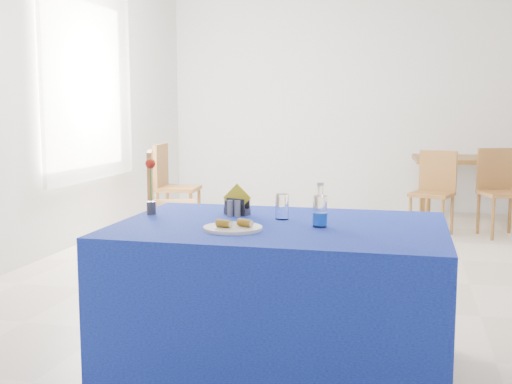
% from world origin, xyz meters
% --- Properties ---
extents(floor, '(7.00, 7.00, 0.00)m').
position_xyz_m(floor, '(0.00, 0.00, 0.00)').
color(floor, beige).
rests_on(floor, ground).
extents(room_shell, '(7.00, 7.00, 7.00)m').
position_xyz_m(room_shell, '(0.00, 0.00, 1.75)').
color(room_shell, silver).
rests_on(room_shell, ground).
extents(window_pane, '(0.04, 1.50, 1.60)m').
position_xyz_m(window_pane, '(-2.47, 0.80, 1.55)').
color(window_pane, white).
rests_on(window_pane, room_shell).
extents(curtain, '(0.04, 1.75, 1.85)m').
position_xyz_m(curtain, '(-2.40, 0.80, 1.55)').
color(curtain, white).
rests_on(curtain, room_shell).
extents(plate, '(0.28, 0.28, 0.01)m').
position_xyz_m(plate, '(-0.16, -2.13, 0.77)').
color(plate, silver).
rests_on(plate, blue_table).
extents(drinking_glass, '(0.07, 0.07, 0.13)m').
position_xyz_m(drinking_glass, '(0.01, -1.80, 0.82)').
color(drinking_glass, white).
rests_on(drinking_glass, blue_table).
extents(salt_shaker, '(0.03, 0.03, 0.08)m').
position_xyz_m(salt_shaker, '(-0.27, -1.77, 0.80)').
color(salt_shaker, slate).
rests_on(salt_shaker, blue_table).
extents(pepper_shaker, '(0.03, 0.03, 0.08)m').
position_xyz_m(pepper_shaker, '(-0.23, -1.77, 0.80)').
color(pepper_shaker, slate).
rests_on(pepper_shaker, blue_table).
extents(blue_table, '(1.60, 1.10, 0.76)m').
position_xyz_m(blue_table, '(0.03, -1.92, 0.38)').
color(blue_table, '#101393').
rests_on(blue_table, floor).
extents(water_bottle, '(0.07, 0.07, 0.21)m').
position_xyz_m(water_bottle, '(0.23, -1.96, 0.83)').
color(water_bottle, silver).
rests_on(water_bottle, blue_table).
extents(napkin_holder, '(0.15, 0.10, 0.17)m').
position_xyz_m(napkin_holder, '(-0.25, -1.71, 0.81)').
color(napkin_holder, '#343439').
rests_on(napkin_holder, blue_table).
extents(rose_vase, '(0.05, 0.05, 0.30)m').
position_xyz_m(rose_vase, '(-0.70, -1.81, 0.91)').
color(rose_vase, '#29292F').
rests_on(rose_vase, blue_table).
extents(oak_table, '(1.54, 1.03, 0.76)m').
position_xyz_m(oak_table, '(1.45, 2.90, 0.68)').
color(oak_table, brown).
rests_on(oak_table, floor).
extents(chair_bg_left, '(0.50, 0.50, 0.88)m').
position_xyz_m(chair_bg_left, '(0.91, 1.94, 0.51)').
color(chair_bg_left, brown).
rests_on(chair_bg_left, floor).
extents(chair_bg_right, '(0.51, 0.51, 0.91)m').
position_xyz_m(chair_bg_right, '(1.57, 2.06, 0.52)').
color(chair_bg_right, brown).
rests_on(chair_bg_right, floor).
extents(chair_win_a, '(0.55, 0.55, 0.95)m').
position_xyz_m(chair_win_a, '(-1.48, 0.32, 0.55)').
color(chair_win_a, brown).
rests_on(chair_win_a, floor).
extents(chair_win_b, '(0.45, 0.45, 0.94)m').
position_xyz_m(chair_win_b, '(-1.85, 1.48, 0.54)').
color(chair_win_b, brown).
rests_on(chair_win_b, floor).
extents(banana_pieces, '(0.17, 0.10, 0.04)m').
position_xyz_m(banana_pieces, '(-0.15, -2.13, 0.79)').
color(banana_pieces, gold).
rests_on(banana_pieces, plate).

